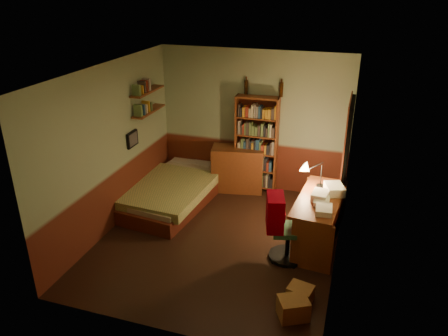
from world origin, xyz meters
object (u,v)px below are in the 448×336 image
(mini_stereo, at_px, (252,143))
(desk, at_px, (318,220))
(dresser, at_px, (238,169))
(cardboard_box_a, at_px, (293,308))
(cardboard_box_b, at_px, (300,294))
(desk_lamp, at_px, (322,169))
(office_chair, at_px, (288,228))
(bookshelf, at_px, (256,145))
(bed, at_px, (173,183))

(mini_stereo, relative_size, desk, 0.20)
(dresser, bearing_deg, cardboard_box_a, -73.73)
(cardboard_box_a, xyz_separation_m, cardboard_box_b, (0.04, 0.31, -0.02))
(desk_lamp, relative_size, office_chair, 0.59)
(desk_lamp, relative_size, cardboard_box_b, 1.97)
(bookshelf, xyz_separation_m, cardboard_box_a, (1.26, -3.18, -0.78))
(desk, xyz_separation_m, desk_lamp, (-0.04, 0.38, 0.68))
(bed, bearing_deg, mini_stereo, 43.99)
(dresser, height_order, cardboard_box_b, dresser)
(office_chair, bearing_deg, desk, 41.07)
(bed, bearing_deg, desk_lamp, 1.50)
(bookshelf, xyz_separation_m, office_chair, (0.98, -2.02, -0.40))
(dresser, bearing_deg, mini_stereo, 17.64)
(dresser, relative_size, cardboard_box_a, 2.75)
(bed, xyz_separation_m, desk, (2.63, -0.61, 0.05))
(mini_stereo, xyz_separation_m, cardboard_box_b, (1.40, -2.91, -0.82))
(dresser, distance_m, desk_lamp, 2.02)
(bed, distance_m, cardboard_box_a, 3.45)
(bookshelf, distance_m, desk_lamp, 1.71)
(dresser, height_order, desk, dresser)
(bed, relative_size, desk, 1.57)
(dresser, distance_m, desk, 2.17)
(bed, relative_size, bookshelf, 1.26)
(dresser, distance_m, cardboard_box_b, 3.24)
(desk_lamp, bearing_deg, mini_stereo, 148.86)
(dresser, height_order, desk_lamp, desk_lamp)
(bed, distance_m, dresser, 1.26)
(bed, xyz_separation_m, office_chair, (2.28, -1.14, 0.16))
(bed, xyz_separation_m, desk_lamp, (2.59, -0.23, 0.73))
(bed, xyz_separation_m, bookshelf, (1.30, 0.88, 0.57))
(desk, xyz_separation_m, cardboard_box_b, (-0.03, -1.39, -0.28))
(desk_lamp, height_order, cardboard_box_b, desk_lamp)
(desk_lamp, height_order, office_chair, desk_lamp)
(bookshelf, height_order, cardboard_box_a, bookshelf)
(mini_stereo, xyz_separation_m, cardboard_box_a, (1.36, -3.22, -0.79))
(desk_lamp, bearing_deg, cardboard_box_b, -81.02)
(cardboard_box_a, bearing_deg, dresser, 117.14)
(desk, bearing_deg, office_chair, -118.85)
(bookshelf, bearing_deg, bed, -148.03)
(mini_stereo, bearing_deg, cardboard_box_b, -53.87)
(desk_lamp, bearing_deg, bookshelf, 147.90)
(cardboard_box_a, bearing_deg, bookshelf, 111.67)
(desk, relative_size, office_chair, 1.45)
(office_chair, bearing_deg, desk_lamp, 55.83)
(dresser, xyz_separation_m, cardboard_box_b, (1.63, -2.79, -0.32))
(desk, height_order, cardboard_box_b, desk)
(bookshelf, bearing_deg, cardboard_box_a, -70.54)
(cardboard_box_b, bearing_deg, desk, 88.75)
(cardboard_box_b, bearing_deg, mini_stereo, 115.61)
(dresser, relative_size, bookshelf, 0.52)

